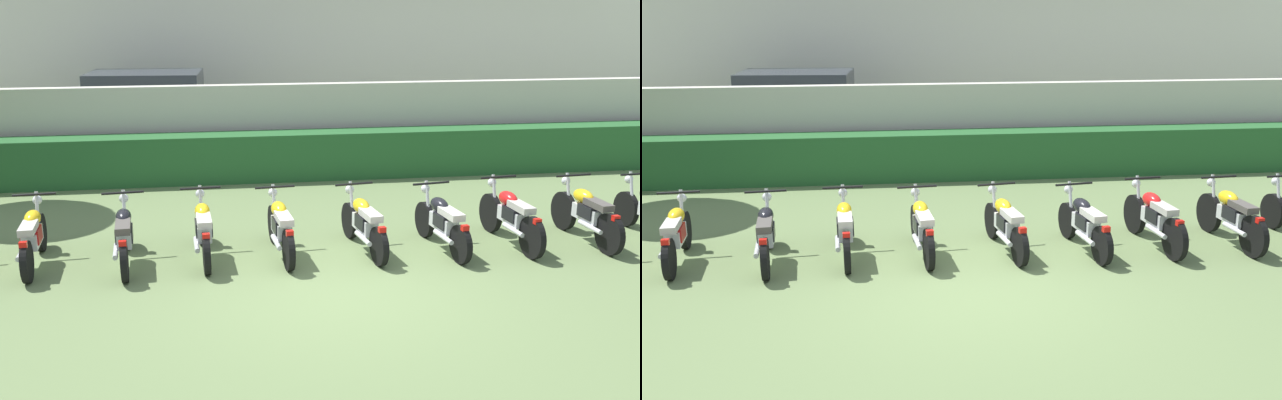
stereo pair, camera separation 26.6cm
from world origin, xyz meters
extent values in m
plane|color=#607547|center=(0.00, 0.00, 0.00)|extent=(60.00, 60.00, 0.00)
cube|color=#BCB7A8|center=(0.00, 6.72, 0.95)|extent=(23.51, 0.30, 1.89)
cube|color=#235628|center=(0.00, 6.02, 0.49)|extent=(18.80, 0.70, 0.98)
cube|color=black|center=(-3.01, 9.65, 0.74)|extent=(4.63, 2.20, 1.00)
cube|color=#2D333D|center=(-3.21, 9.67, 1.57)|extent=(2.83, 1.91, 0.65)
cylinder|color=black|center=(-1.37, 10.45, 0.34)|extent=(0.70, 0.27, 0.68)
cylinder|color=black|center=(-1.51, 8.60, 0.34)|extent=(0.70, 0.27, 0.68)
cylinder|color=black|center=(-4.51, 10.70, 0.34)|extent=(0.70, 0.27, 0.68)
cylinder|color=black|center=(-4.65, 8.85, 0.34)|extent=(0.70, 0.27, 0.68)
cylinder|color=black|center=(-4.18, 2.18, 0.29)|extent=(0.13, 0.58, 0.57)
cylinder|color=black|center=(-4.08, 0.92, 0.29)|extent=(0.13, 0.58, 0.57)
cube|color=silver|center=(-4.13, 1.50, 0.44)|extent=(0.25, 0.61, 0.22)
ellipsoid|color=yellow|center=(-4.14, 1.67, 0.67)|extent=(0.25, 0.46, 0.22)
cube|color=#B2ADA3|center=(-4.11, 1.27, 0.65)|extent=(0.24, 0.53, 0.10)
cube|color=red|center=(-4.08, 0.82, 0.57)|extent=(0.11, 0.09, 0.08)
cylinder|color=silver|center=(-4.17, 2.09, 0.61)|extent=(0.07, 0.23, 0.65)
cylinder|color=black|center=(-4.17, 2.00, 0.93)|extent=(0.60, 0.08, 0.04)
sphere|color=silver|center=(-4.18, 2.20, 0.79)|extent=(0.14, 0.14, 0.14)
cylinder|color=silver|center=(-4.23, 1.24, 0.31)|extent=(0.11, 0.55, 0.07)
cube|color=#A51414|center=(-4.12, 1.45, 0.49)|extent=(0.27, 0.38, 0.20)
cylinder|color=black|center=(-2.92, 2.08, 0.29)|extent=(0.14, 0.59, 0.58)
cylinder|color=black|center=(-2.80, 0.76, 0.29)|extent=(0.14, 0.59, 0.58)
cube|color=silver|center=(-2.85, 1.37, 0.44)|extent=(0.25, 0.62, 0.22)
ellipsoid|color=black|center=(-2.87, 1.54, 0.67)|extent=(0.26, 0.46, 0.22)
cube|color=#4C4742|center=(-2.83, 1.14, 0.65)|extent=(0.25, 0.54, 0.10)
cube|color=red|center=(-2.79, 0.66, 0.57)|extent=(0.11, 0.09, 0.08)
cylinder|color=silver|center=(-2.91, 1.99, 0.61)|extent=(0.07, 0.23, 0.65)
cylinder|color=black|center=(-2.90, 1.90, 0.93)|extent=(0.60, 0.09, 0.04)
sphere|color=silver|center=(-2.92, 2.10, 0.79)|extent=(0.14, 0.14, 0.14)
cylinder|color=silver|center=(-2.95, 1.11, 0.31)|extent=(0.12, 0.55, 0.07)
cube|color=black|center=(-2.85, 1.32, 0.49)|extent=(0.27, 0.38, 0.20)
cylinder|color=black|center=(-1.79, 2.16, 0.30)|extent=(0.13, 0.60, 0.59)
cylinder|color=black|center=(-1.71, 0.88, 0.30)|extent=(0.13, 0.60, 0.59)
cube|color=silver|center=(-1.75, 1.47, 0.45)|extent=(0.24, 0.61, 0.22)
ellipsoid|color=yellow|center=(-1.76, 1.64, 0.68)|extent=(0.25, 0.45, 0.22)
cube|color=beige|center=(-1.73, 1.24, 0.66)|extent=(0.23, 0.53, 0.10)
cube|color=red|center=(-1.70, 0.78, 0.58)|extent=(0.11, 0.09, 0.08)
cylinder|color=silver|center=(-1.79, 2.07, 0.62)|extent=(0.06, 0.23, 0.65)
cylinder|color=black|center=(-1.78, 1.98, 0.94)|extent=(0.60, 0.08, 0.04)
sphere|color=silver|center=(-1.79, 2.18, 0.80)|extent=(0.14, 0.14, 0.14)
cylinder|color=silver|center=(-1.85, 1.21, 0.32)|extent=(0.11, 0.55, 0.07)
cube|color=black|center=(-1.74, 1.42, 0.50)|extent=(0.26, 0.38, 0.20)
cylinder|color=black|center=(-0.69, 2.08, 0.29)|extent=(0.14, 0.59, 0.58)
cylinder|color=black|center=(-0.57, 0.87, 0.29)|extent=(0.14, 0.59, 0.58)
cube|color=silver|center=(-0.63, 1.42, 0.44)|extent=(0.25, 0.62, 0.22)
ellipsoid|color=yellow|center=(-0.64, 1.59, 0.67)|extent=(0.26, 0.46, 0.22)
cube|color=beige|center=(-0.60, 1.19, 0.65)|extent=(0.25, 0.54, 0.10)
cube|color=red|center=(-0.57, 0.77, 0.57)|extent=(0.11, 0.09, 0.08)
cylinder|color=silver|center=(-0.68, 1.99, 0.61)|extent=(0.07, 0.23, 0.65)
cylinder|color=black|center=(-0.67, 1.90, 0.93)|extent=(0.60, 0.09, 0.04)
sphere|color=silver|center=(-0.69, 2.10, 0.79)|extent=(0.14, 0.14, 0.14)
cylinder|color=silver|center=(-0.72, 1.16, 0.31)|extent=(0.12, 0.55, 0.07)
cube|color=black|center=(-0.62, 1.37, 0.49)|extent=(0.27, 0.38, 0.20)
cylinder|color=black|center=(0.53, 2.12, 0.28)|extent=(0.17, 0.57, 0.57)
cylinder|color=black|center=(0.72, 0.86, 0.28)|extent=(0.17, 0.57, 0.57)
cube|color=silver|center=(0.63, 1.44, 0.43)|extent=(0.29, 0.62, 0.22)
ellipsoid|color=yellow|center=(0.60, 1.61, 0.66)|extent=(0.28, 0.47, 0.22)
cube|color=beige|center=(0.66, 1.21, 0.64)|extent=(0.28, 0.54, 0.10)
cube|color=red|center=(0.73, 0.76, 0.56)|extent=(0.11, 0.09, 0.08)
cylinder|color=silver|center=(0.54, 2.03, 0.60)|extent=(0.08, 0.23, 0.65)
cylinder|color=black|center=(0.55, 1.94, 0.92)|extent=(0.60, 0.13, 0.04)
sphere|color=silver|center=(0.52, 2.14, 0.78)|extent=(0.14, 0.14, 0.14)
cylinder|color=silver|center=(0.55, 1.17, 0.30)|extent=(0.15, 0.55, 0.07)
cube|color=black|center=(0.64, 1.39, 0.48)|extent=(0.29, 0.39, 0.20)
cylinder|color=black|center=(1.71, 1.99, 0.28)|extent=(0.17, 0.57, 0.57)
cylinder|color=black|center=(1.89, 0.77, 0.28)|extent=(0.17, 0.57, 0.57)
cube|color=silver|center=(1.81, 1.33, 0.43)|extent=(0.28, 0.62, 0.22)
ellipsoid|color=black|center=(1.78, 1.50, 0.66)|extent=(0.28, 0.47, 0.22)
cube|color=beige|center=(1.84, 1.10, 0.64)|extent=(0.27, 0.54, 0.10)
cube|color=red|center=(1.90, 0.67, 0.56)|extent=(0.11, 0.09, 0.08)
cylinder|color=silver|center=(1.72, 1.90, 0.60)|extent=(0.08, 0.23, 0.65)
cylinder|color=black|center=(1.74, 1.81, 0.92)|extent=(0.60, 0.12, 0.04)
sphere|color=silver|center=(1.71, 2.01, 0.78)|extent=(0.14, 0.14, 0.14)
cylinder|color=silver|center=(1.72, 1.06, 0.30)|extent=(0.15, 0.55, 0.07)
cube|color=black|center=(1.81, 1.28, 0.48)|extent=(0.29, 0.39, 0.20)
cylinder|color=black|center=(2.85, 2.10, 0.31)|extent=(0.16, 0.64, 0.63)
cylinder|color=black|center=(2.99, 0.82, 0.31)|extent=(0.16, 0.64, 0.63)
cube|color=silver|center=(2.92, 1.41, 0.46)|extent=(0.26, 0.62, 0.22)
ellipsoid|color=red|center=(2.90, 1.58, 0.69)|extent=(0.27, 0.46, 0.22)
cube|color=#B2ADA3|center=(2.95, 1.18, 0.67)|extent=(0.26, 0.54, 0.10)
cube|color=red|center=(3.00, 0.72, 0.59)|extent=(0.11, 0.09, 0.08)
cylinder|color=silver|center=(2.86, 2.01, 0.63)|extent=(0.07, 0.23, 0.65)
cylinder|color=black|center=(2.87, 1.92, 0.95)|extent=(0.60, 0.10, 0.04)
sphere|color=silver|center=(2.84, 2.12, 0.81)|extent=(0.14, 0.14, 0.14)
cylinder|color=silver|center=(2.83, 1.15, 0.33)|extent=(0.13, 0.55, 0.07)
cube|color=black|center=(2.93, 1.36, 0.51)|extent=(0.28, 0.38, 0.20)
cylinder|color=black|center=(4.07, 2.03, 0.31)|extent=(0.15, 0.63, 0.63)
cylinder|color=black|center=(4.18, 0.80, 0.31)|extent=(0.15, 0.63, 0.63)
cube|color=silver|center=(4.13, 1.36, 0.46)|extent=(0.25, 0.62, 0.22)
ellipsoid|color=yellow|center=(4.12, 1.53, 0.69)|extent=(0.26, 0.46, 0.22)
cube|color=#4C4742|center=(4.15, 1.13, 0.67)|extent=(0.25, 0.54, 0.10)
cube|color=red|center=(4.19, 0.70, 0.59)|extent=(0.11, 0.09, 0.08)
cylinder|color=silver|center=(4.08, 1.94, 0.63)|extent=(0.07, 0.23, 0.65)
cylinder|color=black|center=(4.09, 1.85, 0.95)|extent=(0.60, 0.09, 0.04)
sphere|color=silver|center=(4.07, 2.05, 0.81)|extent=(0.14, 0.14, 0.14)
cylinder|color=silver|center=(4.04, 1.10, 0.33)|extent=(0.12, 0.55, 0.07)
cube|color=black|center=(4.14, 1.31, 0.51)|extent=(0.27, 0.38, 0.20)
cylinder|color=black|center=(5.19, 2.05, 0.29)|extent=(0.13, 0.59, 0.58)
cylinder|color=silver|center=(5.20, 1.96, 0.61)|extent=(0.07, 0.23, 0.65)
cylinder|color=black|center=(5.20, 1.87, 0.93)|extent=(0.60, 0.08, 0.04)
sphere|color=silver|center=(5.19, 2.07, 0.79)|extent=(0.14, 0.14, 0.14)
camera|label=1|loc=(-1.49, -8.51, 3.73)|focal=40.27mm
camera|label=2|loc=(-1.23, -8.55, 3.73)|focal=40.27mm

